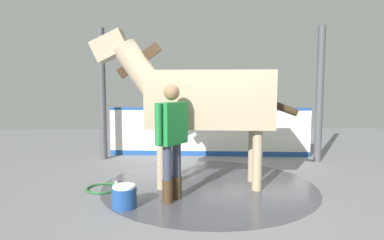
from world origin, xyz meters
The scene contains 11 objects.
ground_plane centered at (0.00, 0.00, -0.01)m, with size 16.00×16.00×0.02m, color gray.
wet_patch centered at (-0.04, 0.21, 0.00)m, with size 3.59×3.59×0.00m, color #4C4C54.
barrier_wall centered at (0.16, 2.58, 0.55)m, with size 4.90×0.49×1.19m.
roof_post_near centered at (-2.33, 2.30, 1.51)m, with size 0.16×0.16×3.02m, color #4C4C51.
roof_post_far centered at (2.58, 1.89, 1.51)m, with size 0.16×0.16×3.02m, color #4C4C51.
horse centered at (-0.17, 0.22, 1.47)m, with size 3.44×1.09×2.61m.
handler centered at (-0.64, -0.54, 0.98)m, with size 0.46×0.57×1.69m.
wash_bucket centered at (-1.29, -0.79, 0.15)m, with size 0.34×0.34×0.31m.
bottle_shampoo centered at (-1.46, -0.46, 0.12)m, with size 0.06×0.06×0.27m.
bottle_spray centered at (-1.43, -0.33, 0.11)m, with size 0.06×0.06×0.23m.
hose_coil centered at (-1.79, 0.01, 0.02)m, with size 0.53×0.53×0.03m, color #267233.
Camera 1 is at (-0.49, -4.93, 1.59)m, focal length 28.94 mm.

